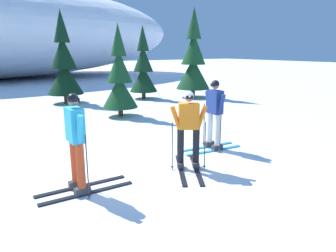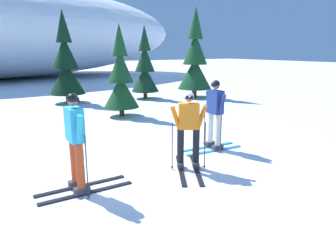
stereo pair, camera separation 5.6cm
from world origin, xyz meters
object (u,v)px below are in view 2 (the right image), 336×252
Objects in this scene: skier_navy_jacket at (215,113)px; skier_cyan_jacket at (76,141)px; pine_tree_center_right at (121,78)px; pine_tree_center_left at (66,65)px; skier_orange_jacket at (189,129)px; pine_tree_right at (145,69)px; pine_tree_far_right at (195,61)px.

skier_cyan_jacket is at bearing -171.23° from skier_navy_jacket.
pine_tree_center_left is at bearing 101.56° from pine_tree_center_right.
skier_cyan_jacket is 10.47m from pine_tree_center_left.
pine_tree_right is (4.14, 9.43, 0.69)m from skier_orange_jacket.
pine_tree_right reaches higher than skier_cyan_jacket.
skier_orange_jacket is at bearing -128.40° from pine_tree_far_right.
skier_orange_jacket is 0.37× the size of pine_tree_far_right.
pine_tree_right is (2.99, 3.49, 0.11)m from pine_tree_center_right.
pine_tree_center_right is at bearing -78.44° from pine_tree_center_left.
pine_tree_center_right is at bearing 58.51° from skier_cyan_jacket.
pine_tree_center_right is (1.15, 5.94, 0.58)m from skier_orange_jacket.
skier_orange_jacket is 10.32m from pine_tree_center_left.
skier_navy_jacket is at bearing -87.12° from pine_tree_center_right.
pine_tree_center_right is at bearing 92.88° from skier_navy_jacket.
skier_navy_jacket is 5.21m from pine_tree_center_right.
pine_tree_center_right is 4.60m from pine_tree_right.
skier_cyan_jacket is 0.49× the size of pine_tree_right.
skier_orange_jacket is 0.50× the size of pine_tree_center_right.
pine_tree_far_right reaches higher than skier_orange_jacket.
skier_cyan_jacket is 0.42× the size of pine_tree_center_left.
pine_tree_center_left is 0.93× the size of pine_tree_far_right.
skier_navy_jacket is 0.48× the size of pine_tree_right.
pine_tree_center_right reaches higher than skier_navy_jacket.
pine_tree_center_left reaches higher than skier_navy_jacket.
skier_cyan_jacket is 2.39m from skier_orange_jacket.
pine_tree_center_left reaches higher than pine_tree_right.
pine_tree_center_left reaches higher than skier_cyan_jacket.
pine_tree_center_right is at bearing -130.56° from pine_tree_right.
skier_cyan_jacket is 11.34m from pine_tree_right.
skier_cyan_jacket is at bearing -104.68° from pine_tree_center_left.
skier_orange_jacket is at bearing -151.50° from skier_navy_jacket.
pine_tree_far_right is (5.19, 7.56, 1.01)m from skier_navy_jacket.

